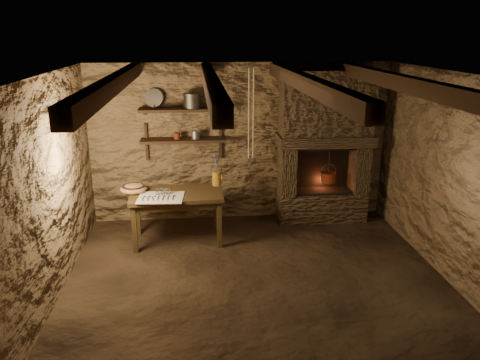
{
  "coord_description": "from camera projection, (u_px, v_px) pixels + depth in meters",
  "views": [
    {
      "loc": [
        -0.68,
        -4.92,
        2.83
      ],
      "look_at": [
        -0.11,
        0.9,
        0.96
      ],
      "focal_mm": 35.0,
      "sensor_mm": 36.0,
      "label": 1
    }
  ],
  "objects": [
    {
      "name": "pewter_cutlery_row",
      "position": [
        161.0,
        197.0,
        6.18
      ],
      "size": [
        0.51,
        0.23,
        0.01
      ],
      "primitive_type": null,
      "rotation": [
        0.0,
        0.0,
        -0.08
      ],
      "color": "gray",
      "rests_on": "linen_cloth"
    },
    {
      "name": "work_table",
      "position": [
        177.0,
        215.0,
        6.5
      ],
      "size": [
        1.28,
        0.77,
        0.72
      ],
      "rotation": [
        0.0,
        0.0,
        0.04
      ],
      "color": "black",
      "rests_on": "floor"
    },
    {
      "name": "red_pot",
      "position": [
        328.0,
        177.0,
        7.13
      ],
      "size": [
        0.28,
        0.28,
        0.54
      ],
      "rotation": [
        0.0,
        0.0,
        -0.35
      ],
      "color": "maroon",
      "rests_on": "hearth"
    },
    {
      "name": "front_wall",
      "position": [
        295.0,
        271.0,
        3.33
      ],
      "size": [
        4.5,
        0.04,
        2.4
      ],
      "primitive_type": "cube",
      "color": "#503A25",
      "rests_on": "floor"
    },
    {
      "name": "stoneware_jug",
      "position": [
        217.0,
        172.0,
        6.66
      ],
      "size": [
        0.16,
        0.16,
        0.47
      ],
      "rotation": [
        0.0,
        0.0,
        0.26
      ],
      "color": "#9F751E",
      "rests_on": "work_table"
    },
    {
      "name": "hearth",
      "position": [
        324.0,
        143.0,
        7.01
      ],
      "size": [
        1.43,
        0.51,
        2.3
      ],
      "color": "#37291B",
      "rests_on": "floor"
    },
    {
      "name": "beam_mid_right",
      "position": [
        306.0,
        83.0,
        4.93
      ],
      "size": [
        0.14,
        3.95,
        0.16
      ],
      "primitive_type": "cube",
      "color": "black",
      "rests_on": "ceiling"
    },
    {
      "name": "ceiling",
      "position": [
        259.0,
        74.0,
        4.86
      ],
      "size": [
        4.5,
        4.0,
        0.04
      ],
      "primitive_type": "cube",
      "color": "black",
      "rests_on": "back_wall"
    },
    {
      "name": "tin_pan",
      "position": [
        154.0,
        98.0,
        6.73
      ],
      "size": [
        0.29,
        0.19,
        0.27
      ],
      "primitive_type": "cylinder",
      "rotation": [
        1.26,
        0.0,
        -0.26
      ],
      "color": "gray",
      "rests_on": "shelf_upper"
    },
    {
      "name": "linen_cloth",
      "position": [
        161.0,
        197.0,
        6.21
      ],
      "size": [
        0.63,
        0.53,
        0.01
      ],
      "primitive_type": "cube",
      "rotation": [
        0.0,
        0.0,
        -0.08
      ],
      "color": "beige",
      "rests_on": "work_table"
    },
    {
      "name": "hanging_ropes",
      "position": [
        251.0,
        114.0,
        6.04
      ],
      "size": [
        0.08,
        0.08,
        1.2
      ],
      "primitive_type": null,
      "color": "beige",
      "rests_on": "ceiling"
    },
    {
      "name": "iron_stockpot",
      "position": [
        192.0,
        101.0,
        6.7
      ],
      "size": [
        0.34,
        0.34,
        0.19
      ],
      "primitive_type": "cylinder",
      "rotation": [
        0.0,
        0.0,
        -0.41
      ],
      "color": "#2A2926",
      "rests_on": "shelf_upper"
    },
    {
      "name": "beam_mid_left",
      "position": [
        211.0,
        84.0,
        4.84
      ],
      "size": [
        0.14,
        3.95,
        0.16
      ],
      "primitive_type": "cube",
      "color": "black",
      "rests_on": "ceiling"
    },
    {
      "name": "right_wall",
      "position": [
        449.0,
        178.0,
        5.43
      ],
      "size": [
        0.04,
        4.0,
        2.4
      ],
      "primitive_type": "cube",
      "color": "#503A25",
      "rests_on": "floor"
    },
    {
      "name": "beam_far_right",
      "position": [
        397.0,
        82.0,
        5.02
      ],
      "size": [
        0.14,
        3.95,
        0.16
      ],
      "primitive_type": "cube",
      "color": "black",
      "rests_on": "ceiling"
    },
    {
      "name": "left_wall",
      "position": [
        50.0,
        190.0,
        5.01
      ],
      "size": [
        0.04,
        4.0,
        2.4
      ],
      "primitive_type": "cube",
      "color": "#503A25",
      "rests_on": "floor"
    },
    {
      "name": "floor",
      "position": [
        256.0,
        279.0,
        5.59
      ],
      "size": [
        4.5,
        4.5,
        0.0
      ],
      "primitive_type": "plane",
      "color": "black",
      "rests_on": "ground"
    },
    {
      "name": "back_wall",
      "position": [
        240.0,
        143.0,
        7.12
      ],
      "size": [
        4.5,
        0.04,
        2.4
      ],
      "primitive_type": "cube",
      "color": "#503A25",
      "rests_on": "floor"
    },
    {
      "name": "rusty_tin",
      "position": [
        177.0,
        136.0,
        6.83
      ],
      "size": [
        0.11,
        0.11,
        0.09
      ],
      "primitive_type": "cylinder",
      "rotation": [
        0.0,
        0.0,
        -0.36
      ],
      "color": "#551B11",
      "rests_on": "shelf_lower"
    },
    {
      "name": "small_kettle",
      "position": [
        196.0,
        135.0,
        6.85
      ],
      "size": [
        0.2,
        0.18,
        0.17
      ],
      "primitive_type": null,
      "rotation": [
        0.0,
        0.0,
        0.42
      ],
      "color": "gray",
      "rests_on": "shelf_lower"
    },
    {
      "name": "drinking_glasses",
      "position": [
        163.0,
        192.0,
        6.3
      ],
      "size": [
        0.19,
        0.06,
        0.08
      ],
      "primitive_type": null,
      "color": "silver",
      "rests_on": "linen_cloth"
    },
    {
      "name": "wooden_bowl",
      "position": [
        134.0,
        189.0,
        6.43
      ],
      "size": [
        0.37,
        0.37,
        0.13
      ],
      "primitive_type": "ellipsoid",
      "rotation": [
        0.0,
        0.0,
        0.01
      ],
      "color": "#A16D45",
      "rests_on": "work_table"
    },
    {
      "name": "beam_far_left",
      "position": [
        112.0,
        85.0,
        4.74
      ],
      "size": [
        0.14,
        3.95,
        0.16
      ],
      "primitive_type": "cube",
      "color": "black",
      "rests_on": "ceiling"
    },
    {
      "name": "shelf_lower",
      "position": [
        184.0,
        140.0,
        6.86
      ],
      "size": [
        1.25,
        0.3,
        0.04
      ],
      "primitive_type": "cube",
      "color": "black",
      "rests_on": "back_wall"
    },
    {
      "name": "shelf_upper",
      "position": [
        182.0,
        110.0,
        6.72
      ],
      "size": [
        1.25,
        0.3,
        0.04
      ],
      "primitive_type": "cube",
      "color": "black",
      "rests_on": "back_wall"
    }
  ]
}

